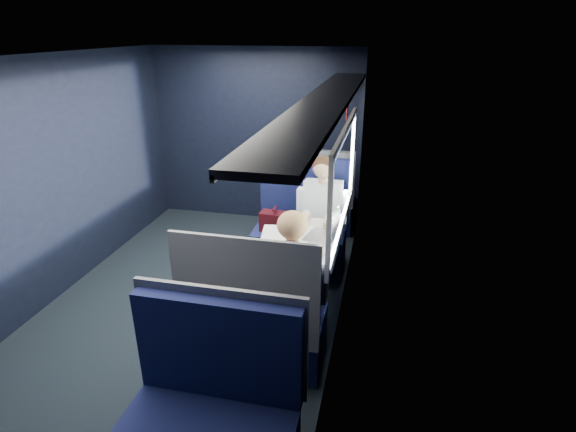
% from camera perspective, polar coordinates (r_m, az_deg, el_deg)
% --- Properties ---
extents(ground, '(2.80, 4.20, 0.01)m').
position_cam_1_polar(ground, '(4.72, -10.89, -9.81)').
color(ground, black).
extents(room_shell, '(3.00, 4.40, 2.40)m').
position_cam_1_polar(room_shell, '(4.12, -12.11, 7.81)').
color(room_shell, black).
rests_on(room_shell, ground).
extents(table, '(0.62, 1.00, 0.74)m').
position_cam_1_polar(table, '(4.11, 1.81, -3.84)').
color(table, '#54565E').
rests_on(table, ground).
extents(seat_bay_near, '(1.04, 0.62, 1.26)m').
position_cam_1_polar(seat_bay_near, '(5.02, 1.50, -1.77)').
color(seat_bay_near, '#0D113A').
rests_on(seat_bay_near, ground).
extents(seat_bay_far, '(1.04, 0.62, 1.26)m').
position_cam_1_polar(seat_bay_far, '(3.55, -3.96, -13.36)').
color(seat_bay_far, '#0D113A').
rests_on(seat_bay_far, ground).
extents(seat_row_front, '(1.04, 0.51, 1.16)m').
position_cam_1_polar(seat_row_front, '(5.87, 3.33, 1.82)').
color(seat_row_front, '#0D113A').
rests_on(seat_row_front, ground).
extents(seat_row_back, '(1.04, 0.51, 1.16)m').
position_cam_1_polar(seat_row_back, '(2.90, -9.50, -23.84)').
color(seat_row_back, '#0D113A').
rests_on(seat_row_back, ground).
extents(man, '(0.53, 0.56, 1.32)m').
position_cam_1_polar(man, '(4.71, 4.22, 0.42)').
color(man, black).
rests_on(man, ground).
extents(woman, '(0.53, 0.56, 1.32)m').
position_cam_1_polar(woman, '(3.46, 0.70, -8.12)').
color(woman, black).
rests_on(woman, ground).
extents(papers, '(0.61, 0.79, 0.01)m').
position_cam_1_polar(papers, '(4.00, -0.03, -3.33)').
color(papers, white).
rests_on(papers, table).
extents(laptop, '(0.33, 0.39, 0.25)m').
position_cam_1_polar(laptop, '(4.08, 4.97, -1.88)').
color(laptop, silver).
rests_on(laptop, table).
extents(bottle_small, '(0.06, 0.06, 0.22)m').
position_cam_1_polar(bottle_small, '(4.19, 6.38, -0.84)').
color(bottle_small, silver).
rests_on(bottle_small, table).
extents(cup, '(0.06, 0.06, 0.08)m').
position_cam_1_polar(cup, '(4.36, 6.60, -0.66)').
color(cup, white).
rests_on(cup, table).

